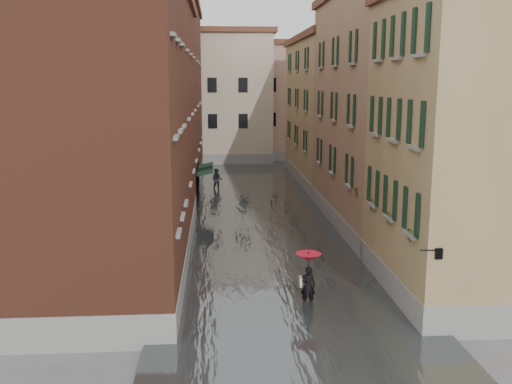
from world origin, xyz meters
name	(u,v)px	position (x,y,z in m)	size (l,w,h in m)	color
ground	(280,281)	(0.00, 0.00, 0.00)	(120.00, 120.00, 0.00)	#5B5B5E
floodwater	(258,211)	(0.00, 13.00, 0.10)	(10.00, 60.00, 0.20)	#495051
building_left_near	(95,134)	(-7.00, -2.00, 6.50)	(6.00, 8.00, 13.00)	brown
building_left_mid	(137,120)	(-7.00, 9.00, 6.25)	(6.00, 14.00, 12.50)	#59221C
building_left_far	(162,98)	(-7.00, 24.00, 7.00)	(6.00, 16.00, 14.00)	brown
building_right_near	(470,151)	(7.00, -2.00, 5.75)	(6.00, 8.00, 11.50)	olive
building_right_mid	(386,115)	(7.00, 9.00, 6.50)	(6.00, 14.00, 13.00)	#9B7F5E
building_right_far	(333,113)	(7.00, 24.00, 5.75)	(6.00, 16.00, 11.50)	olive
building_end_cream	(213,99)	(-3.00, 38.00, 6.50)	(12.00, 9.00, 13.00)	beige
building_end_pink	(295,103)	(6.00, 40.00, 6.00)	(10.00, 9.00, 12.00)	tan
awning_near	(204,172)	(-3.49, 14.34, 2.47)	(1.09, 3.05, 2.80)	black
awning_far	(205,168)	(-3.48, 15.94, 2.47)	(1.09, 3.31, 2.80)	black
wall_lantern	(438,253)	(4.33, -6.00, 3.01)	(0.71, 0.22, 0.35)	black
window_planters	(383,202)	(4.12, -0.63, 3.51)	(0.59, 8.44, 0.84)	brown
pedestrian_main	(308,273)	(0.73, -2.74, 1.30)	(1.00, 1.00, 2.06)	black
pedestrian_far	(217,180)	(-2.64, 20.35, 0.89)	(0.86, 0.67, 1.78)	black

